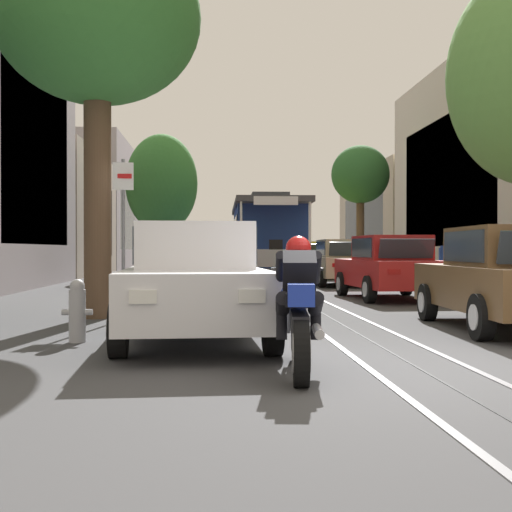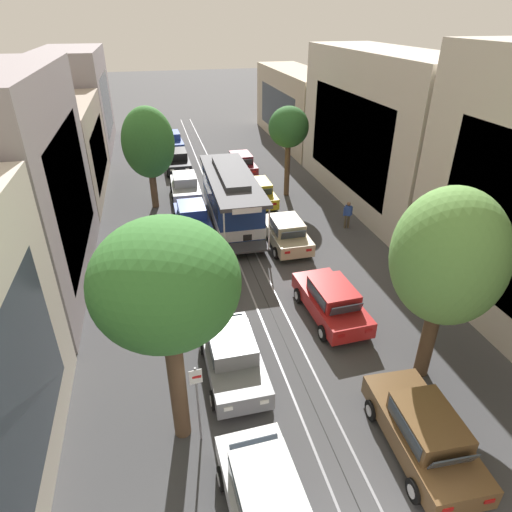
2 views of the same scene
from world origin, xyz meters
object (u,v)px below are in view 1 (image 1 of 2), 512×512
object	(u,v)px
parked_car_grey_second_left	(206,270)
parked_car_red_second_right	(390,267)
parked_car_blue_far_left	(208,257)
parked_car_maroon_fifth_right	(299,258)
parked_car_blue_fourth_left	(206,261)
motorcycle_with_rider	(299,308)
street_tree_kerb_right_second	(360,176)
parked_car_brown_mid_left	(202,264)
parked_car_black_sixth_left	(208,258)
pedestrian_on_left_pavement	(446,259)
parked_car_beige_mid_right	(342,262)
street_tree_kerb_left_second	(162,184)
parked_car_white_near_left	(194,282)
fire_hydrant	(77,310)
cable_car_trolley	(266,239)
street_tree_kerb_left_near	(97,21)
parked_car_silver_fifth_left	(209,259)
street_sign_post	(123,220)
parked_car_brown_near_right	(509,278)
parked_car_yellow_fourth_right	(313,260)

from	to	relation	value
parked_car_grey_second_left	parked_car_red_second_right	bearing A→B (deg)	26.75
parked_car_blue_far_left	parked_car_maroon_fifth_right	xyz separation A→B (m)	(4.78, -7.96, 0.00)
parked_car_blue_fourth_left	motorcycle_with_rider	xyz separation A→B (m)	(1.08, -19.59, -0.15)
street_tree_kerb_right_second	parked_car_brown_mid_left	bearing A→B (deg)	-125.37
parked_car_black_sixth_left	parked_car_red_second_right	distance (m)	21.32
parked_car_black_sixth_left	pedestrian_on_left_pavement	world-z (taller)	pedestrian_on_left_pavement
parked_car_beige_mid_right	street_tree_kerb_left_second	bearing A→B (deg)	133.09
parked_car_brown_mid_left	parked_car_maroon_fifth_right	distance (m)	15.85
parked_car_white_near_left	parked_car_brown_mid_left	xyz separation A→B (m)	(-0.05, 11.53, 0.00)
parked_car_brown_mid_left	fire_hydrant	distance (m)	11.65
parked_car_beige_mid_right	pedestrian_on_left_pavement	size ratio (longest dim) A/B	2.70
parked_car_beige_mid_right	street_tree_kerb_left_second	distance (m)	10.31
parked_car_red_second_right	motorcycle_with_rider	size ratio (longest dim) A/B	2.22
parked_car_white_near_left	cable_car_trolley	xyz separation A→B (m)	(2.37, 17.65, 0.86)
parked_car_red_second_right	street_tree_kerb_right_second	world-z (taller)	street_tree_kerb_right_second
cable_car_trolley	pedestrian_on_left_pavement	size ratio (longest dim) A/B	5.68
parked_car_maroon_fifth_right	street_tree_kerb_left_near	distance (m)	24.71
parked_car_brown_mid_left	cable_car_trolley	xyz separation A→B (m)	(2.42, 6.11, 0.86)
parked_car_silver_fifth_left	parked_car_maroon_fifth_right	bearing A→B (deg)	41.84
parked_car_black_sixth_left	fire_hydrant	world-z (taller)	parked_car_black_sixth_left
parked_car_grey_second_left	street_tree_kerb_left_second	size ratio (longest dim) A/B	0.69
motorcycle_with_rider	street_sign_post	distance (m)	5.97
parked_car_beige_mid_right	parked_car_brown_mid_left	bearing A→B (deg)	-151.13
parked_car_brown_near_right	parked_car_red_second_right	world-z (taller)	same
parked_car_yellow_fourth_right	street_tree_kerb_left_second	size ratio (longest dim) A/B	0.69
cable_car_trolley	parked_car_blue_fourth_left	bearing A→B (deg)	-167.52
parked_car_brown_near_right	motorcycle_with_rider	distance (m)	5.08
parked_car_brown_near_right	parked_car_beige_mid_right	xyz separation A→B (m)	(-0.09, 13.13, 0.00)
parked_car_blue_fourth_left	parked_car_maroon_fifth_right	distance (m)	10.63
parked_car_grey_second_left	street_sign_post	bearing A→B (deg)	-120.19
parked_car_blue_fourth_left	street_tree_kerb_right_second	world-z (taller)	street_tree_kerb_right_second
parked_car_blue_fourth_left	parked_car_white_near_left	bearing A→B (deg)	-90.07
cable_car_trolley	pedestrian_on_left_pavement	bearing A→B (deg)	-18.90
parked_car_blue_far_left	parked_car_beige_mid_right	world-z (taller)	same
parked_car_blue_fourth_left	street_sign_post	xyz separation A→B (m)	(-1.33, -14.24, 0.94)
parked_car_beige_mid_right	parked_car_blue_fourth_left	bearing A→B (deg)	147.57
motorcycle_with_rider	parked_car_brown_near_right	bearing A→B (deg)	43.41
parked_car_yellow_fourth_right	street_sign_post	world-z (taller)	street_sign_post
parked_car_brown_mid_left	parked_car_blue_far_left	bearing A→B (deg)	89.86
parked_car_maroon_fifth_right	parked_car_white_near_left	bearing A→B (deg)	-100.20
parked_car_beige_mid_right	motorcycle_with_rider	world-z (taller)	parked_car_beige_mid_right
parked_car_silver_fifth_left	street_sign_post	distance (m)	19.63
parked_car_black_sixth_left	parked_car_red_second_right	bearing A→B (deg)	-77.50
fire_hydrant	street_sign_post	xyz separation A→B (m)	(0.24, 2.89, 1.32)
parked_car_yellow_fourth_right	fire_hydrant	size ratio (longest dim) A/B	5.19
parked_car_blue_far_left	cable_car_trolley	world-z (taller)	cable_car_trolley
parked_car_beige_mid_right	street_tree_kerb_right_second	size ratio (longest dim) A/B	0.74
parked_car_black_sixth_left	parked_car_maroon_fifth_right	xyz separation A→B (m)	(4.74, -1.82, 0.00)
parked_car_black_sixth_left	street_sign_post	size ratio (longest dim) A/B	1.55
parked_car_blue_fourth_left	parked_car_black_sixth_left	size ratio (longest dim) A/B	1.00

